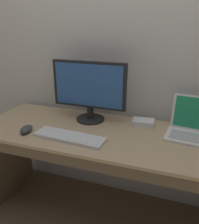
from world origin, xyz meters
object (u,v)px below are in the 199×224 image
(laptop_white, at_px, (196,130))
(computer_mouse, at_px, (26,129))
(wired_keyboard, at_px, (70,137))
(external_drive_box, at_px, (143,122))
(external_monitor, at_px, (89,89))

(laptop_white, distance_m, computer_mouse, 1.09)
(laptop_white, bearing_deg, wired_keyboard, -159.10)
(laptop_white, height_order, external_drive_box, laptop_white)
(computer_mouse, height_order, external_drive_box, computer_mouse)
(laptop_white, height_order, wired_keyboard, laptop_white)
(laptop_white, xyz_separation_m, external_drive_box, (-0.34, 0.08, -0.03))
(laptop_white, relative_size, computer_mouse, 3.08)
(computer_mouse, distance_m, external_drive_box, 0.80)
(external_monitor, bearing_deg, wired_keyboard, -92.63)
(computer_mouse, bearing_deg, wired_keyboard, -9.02)
(wired_keyboard, xyz_separation_m, external_drive_box, (0.40, 0.36, 0.01))
(laptop_white, distance_m, external_monitor, 0.75)
(external_monitor, relative_size, computer_mouse, 4.50)
(external_drive_box, bearing_deg, wired_keyboard, -138.07)
(wired_keyboard, height_order, external_drive_box, external_drive_box)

